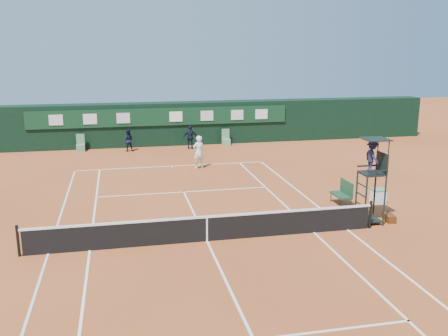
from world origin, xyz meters
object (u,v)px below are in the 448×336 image
(player_bench, at_px, (343,192))
(cooler, at_px, (378,196))
(tennis_net, at_px, (207,228))
(player, at_px, (199,152))
(umpire_chair, at_px, (372,163))

(player_bench, bearing_deg, cooler, -2.41)
(tennis_net, distance_m, player_bench, 7.29)
(tennis_net, height_order, player, player)
(umpire_chair, height_order, player_bench, umpire_chair)
(tennis_net, height_order, umpire_chair, umpire_chair)
(umpire_chair, xyz_separation_m, player, (-5.15, 10.49, -1.50))
(tennis_net, xyz_separation_m, player_bench, (6.67, 2.95, 0.09))
(tennis_net, height_order, player_bench, same)
(tennis_net, bearing_deg, cooler, 19.07)
(cooler, bearing_deg, player, 129.92)
(player, bearing_deg, cooler, 112.07)
(umpire_chair, distance_m, player_bench, 3.03)
(tennis_net, distance_m, umpire_chair, 6.95)
(umpire_chair, bearing_deg, player_bench, 89.47)
(tennis_net, bearing_deg, player_bench, 23.86)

